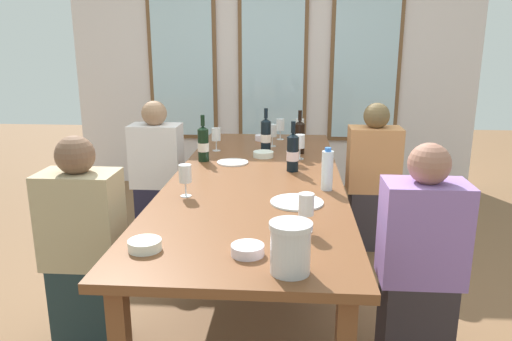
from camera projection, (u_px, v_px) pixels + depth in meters
The scene contains 27 objects.
ground_plane at pixel (256, 286), 3.18m from camera, with size 12.00×12.00×0.00m, color brown.
back_wall_with_windows at pixel (273, 50), 5.09m from camera, with size 4.22×0.10×2.90m.
dining_table at pixel (256, 186), 3.01m from camera, with size 1.02×2.80×0.74m.
white_plate_0 at pixel (297, 202), 2.51m from camera, with size 0.27×0.27×0.01m, color white.
white_plate_1 at pixel (233, 162), 3.33m from camera, with size 0.21×0.21×0.01m, color white.
metal_pitcher at pixel (290, 247), 1.74m from camera, with size 0.16×0.16×0.19m.
wine_bottle_0 at pixel (300, 137), 3.58m from camera, with size 0.08×0.08×0.32m.
wine_bottle_1 at pixel (203, 144), 3.35m from camera, with size 0.08×0.08×0.32m.
wine_bottle_2 at pixel (266, 135), 3.64m from camera, with size 0.08×0.08×0.32m.
wine_bottle_3 at pixel (293, 152), 3.09m from camera, with size 0.08×0.08×0.32m.
tasting_bowl_0 at pixel (262, 138), 4.07m from camera, with size 0.12×0.12×0.05m, color white.
tasting_bowl_1 at pixel (145, 245), 1.95m from camera, with size 0.13×0.13×0.04m, color white.
tasting_bowl_2 at pixel (248, 250), 1.90m from camera, with size 0.13×0.13×0.04m, color white.
tasting_bowl_3 at pixel (263, 154), 3.49m from camera, with size 0.14×0.14×0.04m, color white.
water_bottle at pixel (327, 170), 2.71m from camera, with size 0.06×0.06×0.24m.
wine_glass_0 at pixel (300, 125), 4.08m from camera, with size 0.07×0.07×0.17m.
wine_glass_1 at pixel (300, 143), 3.41m from camera, with size 0.07×0.07×0.17m.
wine_glass_2 at pixel (272, 132), 3.82m from camera, with size 0.07×0.07×0.17m.
wine_glass_3 at pixel (185, 175), 2.59m from camera, with size 0.07×0.07×0.17m.
wine_glass_4 at pixel (306, 206), 2.11m from camera, with size 0.07×0.07×0.17m.
wine_glass_5 at pixel (280, 125), 4.08m from camera, with size 0.07×0.07×0.17m.
wine_glass_6 at pixel (216, 135), 3.66m from camera, with size 0.07×0.07×0.17m.
wine_glass_7 at pixel (293, 145), 3.30m from camera, with size 0.07×0.07×0.17m.
seated_person_0 at pixel (84, 250), 2.47m from camera, with size 0.38×0.24×1.11m.
seated_person_1 at pixel (420, 265), 2.30m from camera, with size 0.38×0.24×1.11m.
seated_person_2 at pixel (158, 176), 3.80m from camera, with size 0.38×0.24×1.11m.
seated_person_3 at pixel (373, 180), 3.68m from camera, with size 0.38×0.24×1.11m.
Camera 1 is at (0.21, -2.87, 1.55)m, focal length 34.45 mm.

